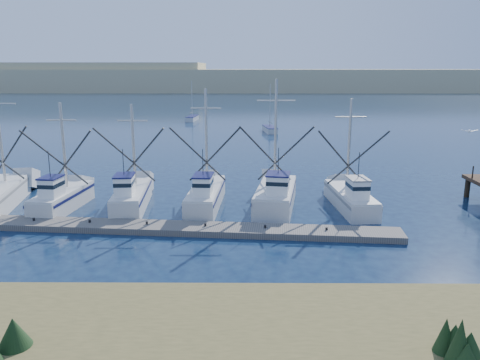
% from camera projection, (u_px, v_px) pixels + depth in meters
% --- Properties ---
extents(ground, '(500.00, 500.00, 0.00)m').
position_uv_depth(ground, '(251.00, 271.00, 25.37)').
color(ground, '#0C1835').
rests_on(ground, ground).
extents(floating_dock, '(31.93, 4.93, 0.42)m').
position_uv_depth(floating_dock, '(161.00, 228.00, 31.52)').
color(floating_dock, '#67615C').
rests_on(floating_dock, ground).
extents(dune_ridge, '(360.00, 60.00, 10.00)m').
position_uv_depth(dune_ridge, '(244.00, 80.00, 228.38)').
color(dune_ridge, tan).
rests_on(dune_ridge, ground).
extents(trawler_fleet, '(31.29, 8.85, 9.88)m').
position_uv_depth(trawler_fleet, '(164.00, 196.00, 36.36)').
color(trawler_fleet, silver).
rests_on(trawler_fleet, ground).
extents(sailboat_near, '(2.43, 5.86, 8.10)m').
position_uv_depth(sailboat_near, '(270.00, 129.00, 79.73)').
color(sailboat_near, silver).
rests_on(sailboat_near, ground).
extents(sailboat_far, '(2.22, 6.43, 8.10)m').
position_uv_depth(sailboat_far, '(192.00, 118.00, 97.23)').
color(sailboat_far, silver).
rests_on(sailboat_far, ground).
extents(flying_gull, '(1.04, 0.19, 0.19)m').
position_uv_depth(flying_gull, '(469.00, 131.00, 29.04)').
color(flying_gull, white).
rests_on(flying_gull, ground).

